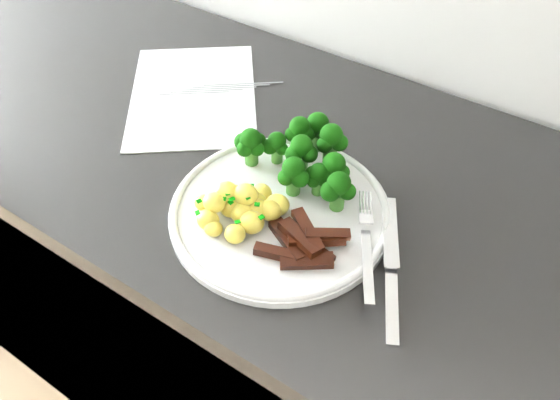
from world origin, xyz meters
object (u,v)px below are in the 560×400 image
at_px(recipe_paper, 193,94).
at_px(knife, 391,283).
at_px(broccoli, 306,154).
at_px(plate, 280,211).
at_px(counter, 258,309).
at_px(beef_strips, 303,243).
at_px(potatoes, 242,208).
at_px(fork, 367,248).

height_order(recipe_paper, knife, knife).
xyz_separation_m(recipe_paper, broccoli, (0.28, -0.08, 0.05)).
bearing_deg(plate, recipe_paper, 151.51).
bearing_deg(counter, beef_strips, -36.35).
bearing_deg(beef_strips, potatoes, 178.50).
xyz_separation_m(beef_strips, fork, (0.07, 0.04, -0.00)).
bearing_deg(recipe_paper, knife, -21.16).
xyz_separation_m(counter, beef_strips, (0.18, -0.13, 0.48)).
height_order(recipe_paper, broccoli, broccoli).
height_order(plate, beef_strips, beef_strips).
xyz_separation_m(plate, broccoli, (-0.01, 0.08, 0.04)).
distance_m(counter, beef_strips, 0.53).
bearing_deg(broccoli, fork, -29.81).
distance_m(broccoli, knife, 0.22).
xyz_separation_m(counter, knife, (0.30, -0.12, 0.47)).
relative_size(counter, recipe_paper, 6.57).
bearing_deg(counter, recipe_paper, 159.36).
bearing_deg(potatoes, plate, 47.08).
xyz_separation_m(broccoli, beef_strips, (0.07, -0.12, -0.03)).
bearing_deg(recipe_paper, counter, -20.64).
height_order(counter, knife, knife).
distance_m(beef_strips, fork, 0.08).
bearing_deg(potatoes, beef_strips, -1.50).
distance_m(counter, knife, 0.57).
bearing_deg(potatoes, counter, 122.27).
relative_size(plate, knife, 1.46).
relative_size(plate, potatoes, 2.62).
distance_m(recipe_paper, fork, 0.45).
bearing_deg(beef_strips, fork, 28.82).
xyz_separation_m(broccoli, potatoes, (-0.03, -0.12, -0.02)).
height_order(potatoes, knife, potatoes).
distance_m(plate, fork, 0.14).
bearing_deg(fork, recipe_paper, 159.53).
relative_size(counter, fork, 14.23).
xyz_separation_m(plate, knife, (0.18, -0.03, 0.00)).
distance_m(plate, potatoes, 0.06).
xyz_separation_m(plate, potatoes, (-0.04, -0.04, 0.02)).
height_order(broccoli, knife, broccoli).
bearing_deg(broccoli, counter, 173.61).
bearing_deg(recipe_paper, fork, -20.47).
relative_size(counter, plate, 7.95).
height_order(counter, potatoes, potatoes).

